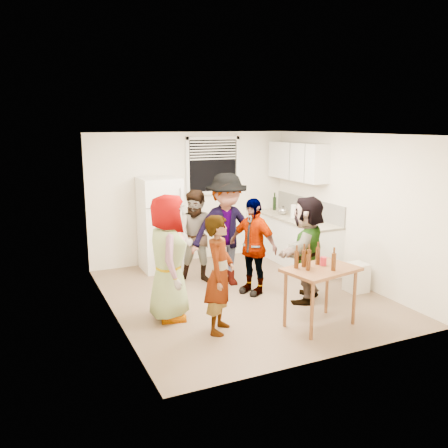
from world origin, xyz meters
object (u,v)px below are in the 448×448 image
serving_table (319,325)px  guest_back_right (226,284)px  guest_black (252,292)px  guest_orange (305,299)px  wine_bottle (274,210)px  guest_stripe (220,331)px  beer_bottle_counter (300,221)px  refrigerator (160,224)px  trash_bin (357,276)px  kettle (283,215)px  blue_cup (314,225)px  red_cup (323,265)px  guest_grey (170,317)px  guest_back_left (199,282)px  beer_bottle_table (308,270)px

serving_table → guest_back_right: bearing=102.4°
guest_black → guest_orange: (0.61, -0.61, 0.00)m
wine_bottle → guest_stripe: (-2.61, -3.07, -0.90)m
beer_bottle_counter → guest_stripe: beer_bottle_counter is taller
refrigerator → trash_bin: size_ratio=3.68×
guest_orange → guest_stripe: bearing=-25.4°
trash_bin → kettle: bearing=92.9°
blue_cup → guest_stripe: size_ratio=0.08×
kettle → red_cup: size_ratio=1.95×
beer_bottle_counter → guest_stripe: (-2.46, -1.88, -0.90)m
serving_table → red_cup: size_ratio=8.21×
red_cup → guest_grey: 2.23m
guest_back_left → guest_orange: 1.87m
refrigerator → guest_back_left: bearing=-70.8°
beer_bottle_counter → blue_cup: 0.39m
trash_bin → guest_back_left: size_ratio=0.29×
refrigerator → guest_back_right: size_ratio=0.91×
kettle → guest_grey: bearing=-157.7°
guest_grey → refrigerator: bearing=1.0°
beer_bottle_table → guest_back_left: (-0.61, 2.32, -0.80)m
guest_back_left → guest_orange: guest_back_left is taller
guest_stripe → guest_back_right: bearing=9.6°
kettle → beer_bottle_table: size_ratio=1.09×
kettle → trash_bin: size_ratio=0.49×
wine_bottle → guest_grey: bearing=-142.0°
blue_cup → guest_grey: bearing=-164.7°
guest_grey → guest_back_left: bearing=-21.5°
red_cup → guest_back_right: bearing=105.7°
trash_bin → guest_black: 1.70m
beer_bottle_table → guest_back_right: bearing=96.4°
guest_grey → wine_bottle: bearing=-36.9°
guest_back_left → guest_back_right: size_ratio=0.85×
trash_bin → serving_table: bearing=-147.3°
guest_back_left → guest_black: bearing=-25.2°
guest_stripe → guest_back_left: bearing=23.7°
kettle → guest_back_right: 2.12m
trash_bin → guest_black: trash_bin is taller
guest_black → red_cup: bearing=-10.9°
trash_bin → guest_back_right: (-1.77, 1.16, -0.25)m
serving_table → beer_bottle_table: bearing=-178.9°
kettle → blue_cup: bearing=-101.7°
refrigerator → guest_grey: refrigerator is taller
kettle → wine_bottle: 0.52m
guest_back_right → guest_stripe: bearing=-111.5°
beer_bottle_table → red_cup: size_ratio=1.78×
wine_bottle → refrigerator: bearing=-176.6°
kettle → serving_table: size_ratio=0.24×
serving_table → guest_grey: bearing=148.4°
guest_orange → trash_bin: bearing=137.3°
kettle → beer_bottle_table: 3.30m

